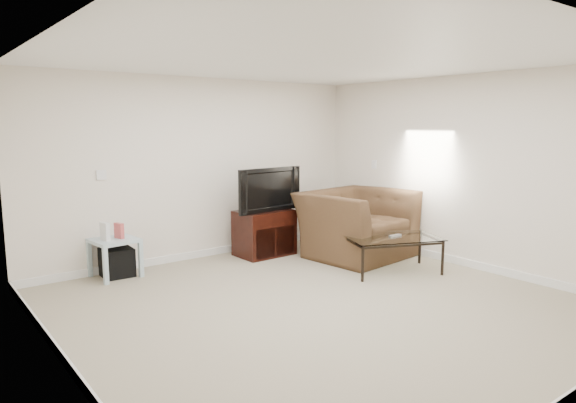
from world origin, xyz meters
TOP-DOWN VIEW (x-y plane):
  - floor at (0.00, 0.00)m, footprint 5.00×5.00m
  - ceiling at (0.00, 0.00)m, footprint 5.00×5.00m
  - wall_back at (0.00, 2.50)m, footprint 5.00×0.02m
  - wall_left at (-2.50, 0.00)m, footprint 0.02×5.00m
  - wall_right at (2.50, 0.00)m, footprint 0.02×5.00m
  - plate_back at (-1.40, 2.49)m, footprint 0.12×0.02m
  - plate_right_switch at (2.49, 1.60)m, footprint 0.02×0.09m
  - plate_right_outlet at (2.49, 1.30)m, footprint 0.02×0.08m
  - tv_stand at (0.72, 2.05)m, footprint 0.79×0.56m
  - dvd_player at (0.72, 2.01)m, footprint 0.41×0.29m
  - television at (0.72, 2.02)m, footprint 1.01×0.28m
  - side_table at (-1.35, 2.28)m, footprint 0.55×0.55m
  - subwoofer at (-1.33, 2.30)m, footprint 0.38×0.38m
  - game_console at (-1.47, 2.25)m, footprint 0.08×0.17m
  - game_case at (-1.29, 2.27)m, footprint 0.08×0.15m
  - recliner at (1.73, 1.21)m, footprint 1.53×1.08m
  - coffee_table at (1.52, 0.34)m, footprint 1.31×1.05m
  - remote at (1.58, 0.36)m, footprint 0.18×0.06m

SIDE VIEW (x-z plane):
  - floor at x=0.00m, z-range 0.00..0.00m
  - subwoofer at x=-1.33m, z-range -0.01..0.35m
  - coffee_table at x=1.52m, z-range 0.00..0.45m
  - side_table at x=-1.35m, z-range 0.00..0.48m
  - plate_right_outlet at x=2.49m, z-range 0.24..0.36m
  - tv_stand at x=0.72m, z-range 0.00..0.65m
  - remote at x=1.58m, z-range 0.45..0.47m
  - dvd_player at x=0.72m, z-range 0.51..0.57m
  - game_case at x=-1.29m, z-range 0.48..0.67m
  - game_console at x=-1.47m, z-range 0.48..0.70m
  - recliner at x=1.73m, z-range 0.00..1.25m
  - television at x=0.72m, z-range 0.65..1.27m
  - wall_back at x=0.00m, z-range 0.00..2.50m
  - wall_left at x=-2.50m, z-range 0.00..2.50m
  - wall_right at x=2.50m, z-range 0.00..2.50m
  - plate_back at x=-1.40m, z-range 1.19..1.31m
  - plate_right_switch at x=2.49m, z-range 1.19..1.31m
  - ceiling at x=0.00m, z-range 2.50..2.50m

